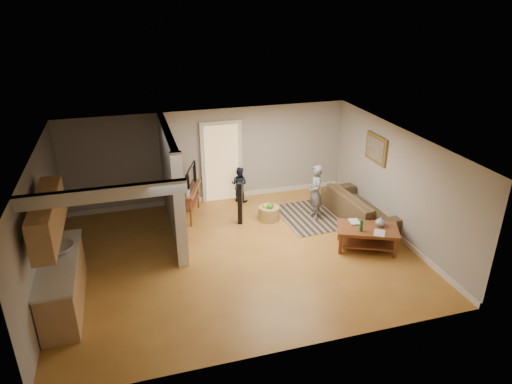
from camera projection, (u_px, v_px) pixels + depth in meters
ground at (239, 255)px, 9.89m from camera, size 7.50×7.50×0.00m
room_shell at (182, 191)px, 9.40m from camera, size 7.54×6.02×2.52m
area_rug at (329, 213)px, 11.72m from camera, size 2.60×1.97×0.01m
sofa at (359, 219)px, 11.41m from camera, size 1.10×2.43×0.69m
coffee_table at (368, 232)px, 9.99m from camera, size 1.50×1.23×0.77m
tv_console at (188, 191)px, 11.29m from camera, size 0.83×1.31×1.05m
speaker_left at (183, 217)px, 10.49m from camera, size 0.10×0.10×0.97m
speaker_right at (240, 204)px, 11.00m from camera, size 0.14×0.14×1.07m
toy_basket at (269, 212)px, 11.35m from camera, size 0.52×0.52×0.46m
child at (314, 218)px, 11.50m from camera, size 0.37×0.53×1.40m
toddler at (240, 201)px, 12.44m from camera, size 0.60×0.57×0.97m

